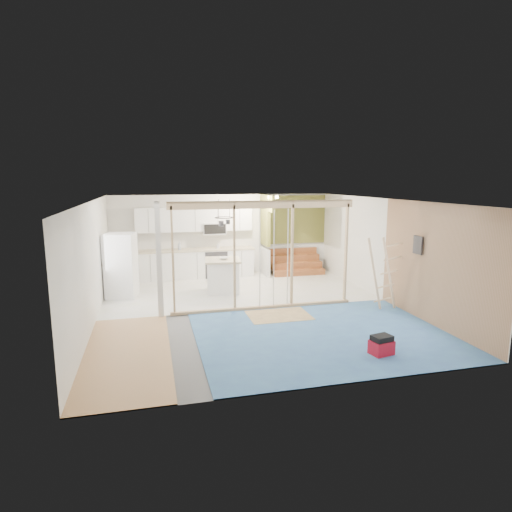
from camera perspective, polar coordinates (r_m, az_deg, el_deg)
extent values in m
cube|color=slate|center=(10.26, -0.62, -7.22)|extent=(7.00, 8.00, 0.01)
cube|color=white|center=(9.81, -0.65, 7.44)|extent=(7.00, 8.00, 0.01)
cube|color=white|center=(13.83, -4.49, 2.80)|extent=(7.00, 0.01, 2.60)
cube|color=white|center=(6.23, 7.98, -6.40)|extent=(7.00, 0.01, 2.60)
cube|color=white|center=(9.77, -21.04, -0.93)|extent=(0.01, 8.00, 2.60)
cube|color=white|center=(11.28, 16.94, 0.71)|extent=(0.01, 8.00, 2.60)
cube|color=silver|center=(12.14, -2.82, -4.43)|extent=(7.00, 4.00, 0.02)
cube|color=#4B8AB7|center=(8.76, 8.98, -10.39)|extent=(5.00, 4.00, 0.02)
cube|color=tan|center=(8.14, -16.77, -12.34)|extent=(1.50, 4.00, 0.02)
cube|color=#D6B676|center=(9.83, 3.06, -7.91)|extent=(1.40, 1.00, 0.01)
cube|color=tan|center=(9.88, 1.05, 6.88)|extent=(4.40, 0.09, 0.18)
cube|color=tan|center=(10.32, 1.01, -6.83)|extent=(4.40, 0.09, 0.06)
cube|color=silver|center=(9.69, -12.81, -0.59)|extent=(0.12, 0.14, 2.60)
cube|color=tan|center=(9.70, -11.04, -0.51)|extent=(0.04, 0.09, 2.40)
cube|color=tan|center=(9.87, -2.90, -0.16)|extent=(0.05, 0.09, 2.40)
cube|color=tan|center=(10.23, 4.82, 0.19)|extent=(0.04, 0.09, 2.40)
cube|color=tan|center=(10.76, 11.90, 0.50)|extent=(0.04, 0.09, 2.40)
cylinder|color=silver|center=(9.99, 0.52, -0.49)|extent=(0.02, 0.02, 2.35)
cylinder|color=silver|center=(10.23, 4.25, -0.26)|extent=(0.02, 0.02, 2.35)
cylinder|color=silver|center=(10.11, 2.40, -0.37)|extent=(0.02, 0.02, 2.35)
cube|color=white|center=(13.56, -7.98, -1.11)|extent=(3.60, 0.60, 0.88)
cube|color=#BBAB92|center=(13.47, -8.03, 0.83)|extent=(3.66, 0.64, 0.05)
cube|color=white|center=(12.44, -18.02, -2.52)|extent=(0.60, 1.60, 0.88)
cube|color=#BBAB92|center=(12.35, -18.14, -0.42)|extent=(0.64, 1.64, 0.05)
cube|color=white|center=(13.47, -8.18, 4.88)|extent=(3.60, 0.34, 0.75)
cube|color=silver|center=(13.54, -5.60, 3.69)|extent=(0.72, 0.38, 0.36)
cube|color=black|center=(13.35, -5.48, 3.60)|extent=(0.68, 0.02, 0.30)
cube|color=olive|center=(13.62, 1.22, 4.83)|extent=(0.10, 0.90, 1.60)
cube|color=silver|center=(13.81, 1.20, -0.76)|extent=(0.10, 0.90, 0.90)
cube|color=olive|center=(12.90, 2.06, 6.98)|extent=(0.10, 0.50, 0.50)
cube|color=olive|center=(14.34, 5.04, 4.86)|extent=(2.20, 0.04, 1.60)
cube|color=silver|center=(14.52, 4.96, -0.25)|extent=(2.20, 0.04, 0.90)
cube|color=#98602C|center=(13.86, 5.77, -2.24)|extent=(1.70, 0.26, 0.20)
cube|color=#98602C|center=(14.06, 5.43, -1.23)|extent=(1.70, 0.26, 0.20)
cube|color=#98602C|center=(14.26, 5.10, -0.24)|extent=(1.70, 0.26, 0.20)
cube|color=#98602C|center=(14.47, 4.77, 0.72)|extent=(1.70, 0.26, 0.20)
torus|color=black|center=(11.64, -4.27, 5.13)|extent=(0.52, 0.52, 0.02)
cylinder|color=black|center=(11.60, -5.02, 6.34)|extent=(0.01, 0.01, 0.50)
cylinder|color=black|center=(11.65, -3.55, 6.38)|extent=(0.01, 0.01, 0.50)
cylinder|color=#3B3B40|center=(11.54, -4.66, 4.33)|extent=(0.14, 0.14, 0.14)
cylinder|color=#3B3B40|center=(11.77, -3.76, 4.56)|extent=(0.12, 0.12, 0.12)
cube|color=tan|center=(9.63, 22.91, -1.21)|extent=(0.02, 4.00, 2.60)
cube|color=#3B3B40|center=(10.03, 20.78, 1.38)|extent=(0.04, 0.30, 0.40)
cylinder|color=#FFEABF|center=(13.07, 2.30, 7.85)|extent=(0.32, 0.32, 0.08)
cube|color=white|center=(11.67, -17.54, -1.26)|extent=(0.86, 0.84, 1.70)
cube|color=#3B3B40|center=(11.65, -15.78, -1.19)|extent=(0.15, 0.67, 1.67)
cube|color=white|center=(11.76, -4.44, -2.82)|extent=(0.95, 0.95, 0.86)
cube|color=#BBAB92|center=(11.67, -4.47, -0.55)|extent=(1.06, 1.06, 0.05)
imported|color=white|center=(11.63, -4.27, -0.30)|extent=(0.32, 0.32, 0.06)
imported|color=#AFB7C4|center=(13.35, -10.17, 1.40)|extent=(0.11, 0.11, 0.28)
imported|color=silver|center=(13.46, -5.08, 1.38)|extent=(0.10, 0.10, 0.18)
cube|color=#AD1021|center=(8.04, 16.37, -11.66)|extent=(0.43, 0.36, 0.27)
cube|color=black|center=(7.97, 16.44, -10.45)|extent=(0.39, 0.31, 0.10)
cube|color=#E3BB8A|center=(10.42, 15.52, -2.34)|extent=(0.41, 0.10, 1.73)
cube|color=#E3BB8A|center=(10.61, 17.31, -2.21)|extent=(0.41, 0.10, 1.73)
cube|color=#E3BB8A|center=(10.69, 16.48, -5.61)|extent=(0.42, 0.10, 0.11)
cube|color=#E3BB8A|center=(10.64, 16.89, -3.86)|extent=(0.42, 0.10, 0.11)
cube|color=#E3BB8A|center=(10.60, 17.30, -2.09)|extent=(0.42, 0.10, 0.11)
cube|color=#E3BB8A|center=(10.57, 17.72, -0.30)|extent=(0.42, 0.10, 0.11)
cube|color=#E3BB8A|center=(10.56, 18.13, 1.48)|extent=(0.42, 0.10, 0.11)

